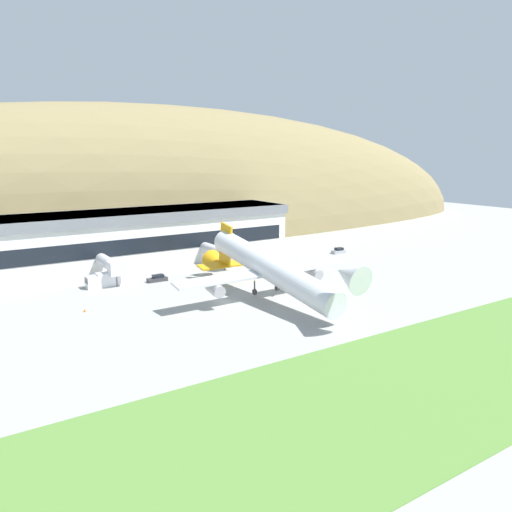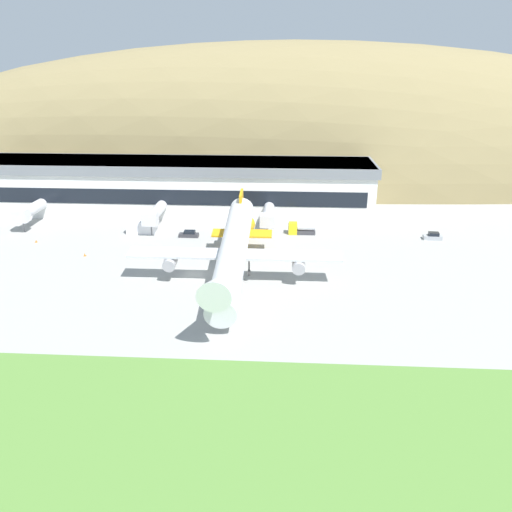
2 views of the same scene
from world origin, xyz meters
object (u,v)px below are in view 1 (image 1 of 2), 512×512
Objects in this scene: terminal_building at (85,238)px; box_truck at (247,259)px; fuel_truck at (103,280)px; cargo_airplane at (268,269)px; jetway_1 at (111,265)px; traffic_cone_1 at (85,310)px; jetway_2 at (218,252)px; service_car_2 at (157,279)px; service_car_1 at (339,251)px.

terminal_building reaches higher than box_truck.
cargo_airplane is at bearing -47.98° from fuel_truck.
jetway_1 is 34.40m from box_truck.
traffic_cone_1 is at bearing -159.32° from box_truck.
jetway_2 is 2.01× the size of box_truck.
service_car_2 is 0.72× the size of box_truck.
service_car_1 is 54.63m from service_car_2.
service_car_1 is 75.14m from traffic_cone_1.
cargo_airplane is 28.18m from service_car_2.
fuel_truck is at bearing 179.64° from service_car_1.
service_car_1 is 0.65× the size of box_truck.
box_truck is at bearing 8.32° from service_car_2.
terminal_building is at bearing 116.70° from cargo_airplane.
jetway_1 is 63.52m from service_car_1.
terminal_building is 16.26m from jetway_1.
jetway_1 is 2.90× the size of service_car_2.
cargo_airplane reaches higher than traffic_cone_1.
service_car_1 reaches higher than traffic_cone_1.
cargo_airplane is at bearing -148.02° from service_car_1.
fuel_truck is (-28.93, -2.71, -2.57)m from jetway_2.
cargo_airplane is 10.92× the size of service_car_2.
box_truck is (-29.07, 2.13, 0.79)m from service_car_1.
terminal_building is at bearing 163.80° from service_car_1.
cargo_airplane is 36.07m from fuel_truck.
terminal_building is at bearing 115.86° from service_car_2.
traffic_cone_1 is (-36.78, -17.84, -3.71)m from jetway_2.
fuel_truck is 36.80m from box_truck.
box_truck is at bearing 175.82° from service_car_1.
traffic_cone_1 is at bearing 160.21° from cargo_airplane.
cargo_airplane is 6.94× the size of fuel_truck.
terminal_building is 185.53× the size of traffic_cone_1.
service_car_2 is at bearing 34.49° from traffic_cone_1.
jetway_2 is at bearing 5.36° from fuel_truck.
cargo_airplane is at bearing -19.79° from traffic_cone_1.
jetway_1 is at bearing -179.54° from jetway_2.
jetway_1 reaches higher than fuel_truck.
fuel_truck is at bearing 169.78° from service_car_2.
service_car_1 is 65.84m from fuel_truck.
box_truck is at bearing -1.33° from jetway_1.
cargo_airplane is 49.68m from service_car_1.
service_car_2 reaches higher than traffic_cone_1.
terminal_building is 39.58m from box_truck.
service_car_2 is (9.86, -20.34, -7.01)m from terminal_building.
cargo_airplane reaches higher than service_car_1.
service_car_1 is at bearing -2.64° from jetway_1.
cargo_airplane is at bearing -99.67° from jetway_2.
box_truck is 47.70m from traffic_cone_1.
jetway_2 reaches higher than service_car_2.
jetway_2 reaches higher than fuel_truck.
service_car_2 is (8.76, -4.53, -3.37)m from jetway_1.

